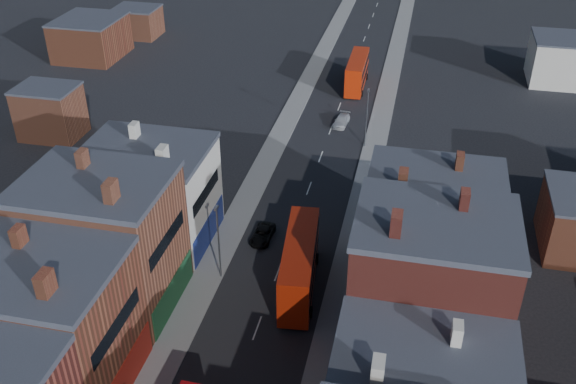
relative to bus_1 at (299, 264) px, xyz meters
The scene contains 9 objects.
pavement_west 21.98m from the bus_1, 114.35° to the left, with size 3.00×200.00×0.12m, color gray.
pavement_east 20.46m from the bus_1, 78.60° to the left, with size 3.00×200.00×0.12m, color gray.
lamp_post_2 7.92m from the bus_1, behind, with size 0.25×0.70×8.12m.
lamp_post_3 30.05m from the bus_1, 84.82° to the left, with size 0.25×0.70×8.12m.
bus_1 is the anchor object (origin of this frame).
bus_2 49.88m from the bus_1, 91.14° to the left, with size 2.94×11.21×4.83m.
car_2 8.92m from the bus_1, 128.05° to the left, with size 1.97×4.28×1.19m, color black.
car_3 35.88m from the bus_1, 92.07° to the left, with size 1.77×4.36×1.27m, color silver.
ped_3 10.72m from the bus_1, 60.46° to the right, with size 1.01×0.46×1.72m, color #5C564F.
Camera 1 is at (11.59, -15.80, 39.71)m, focal length 40.00 mm.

